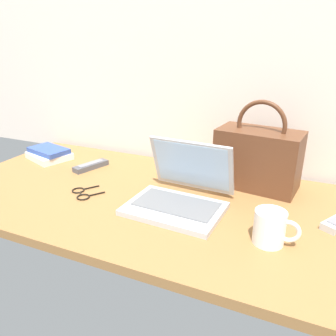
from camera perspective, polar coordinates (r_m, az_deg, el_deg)
desk at (r=1.19m, az=-2.30°, el=-5.69°), size 1.60×0.76×0.03m
laptop at (r=1.11m, az=2.19°, el=-4.34°), size 0.32×0.30×0.21m
coffee_mug at (r=0.95m, az=17.37°, el=-9.76°), size 0.13×0.09×0.10m
remote_control_near at (r=1.47m, az=-13.22°, el=0.38°), size 0.10×0.17×0.02m
eyeglasses at (r=1.24m, az=-14.73°, el=-4.26°), size 0.13×0.14×0.01m
handbag at (r=1.27m, az=15.32°, el=1.77°), size 0.32×0.20×0.33m
book_stack at (r=1.65m, az=-19.90°, el=2.34°), size 0.23×0.21×0.05m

